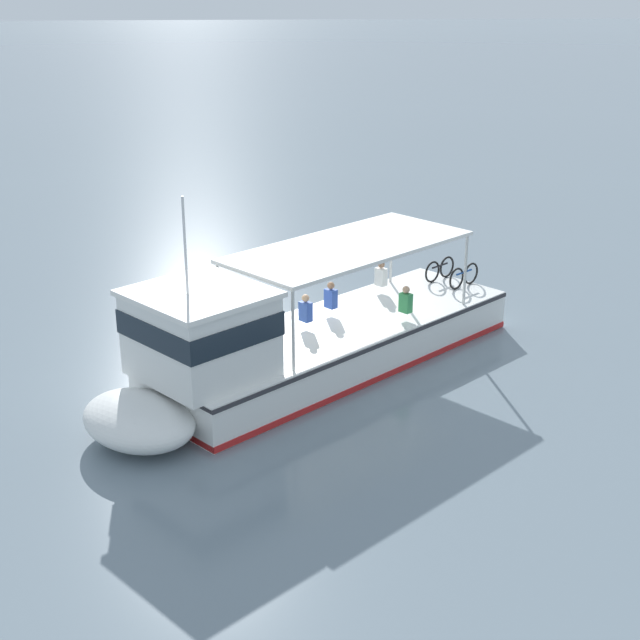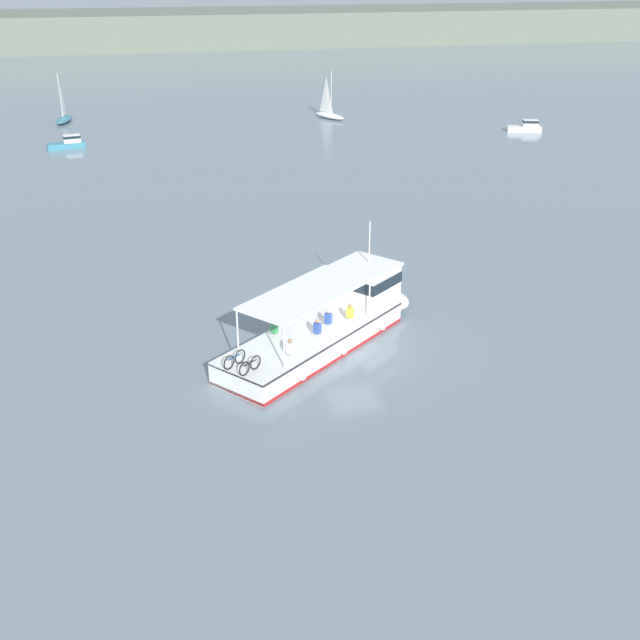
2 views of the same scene
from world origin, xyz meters
name	(u,v)px [view 1 (image 1 of 2)]	position (x,y,z in m)	size (l,w,h in m)	color
ground_plane	(264,351)	(0.00, 0.00, 0.00)	(400.00, 400.00, 0.00)	slate
ferry_main	(291,344)	(-0.66, 2.03, 1.02)	(11.79, 10.45, 5.32)	white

